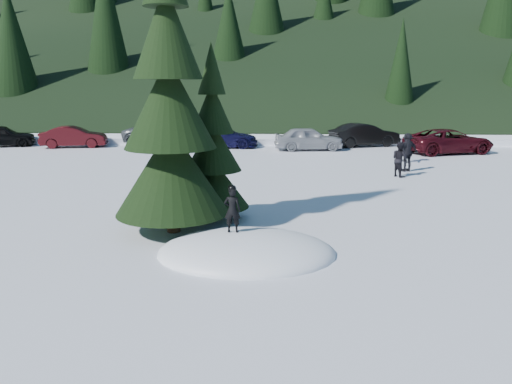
{
  "coord_description": "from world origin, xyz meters",
  "views": [
    {
      "loc": [
        0.67,
        -11.88,
        4.19
      ],
      "look_at": [
        0.16,
        2.19,
        1.1
      ],
      "focal_mm": 35.0,
      "sensor_mm": 36.0,
      "label": 1
    }
  ],
  "objects_px": {
    "adult_2": "(407,148)",
    "car_4": "(309,139)",
    "car_6": "(449,141)",
    "adult_0": "(400,159)",
    "car_1": "(74,137)",
    "adult_1": "(408,152)",
    "car_3": "(221,137)",
    "car_5": "(364,135)",
    "spruce_tall": "(170,115)",
    "spruce_short": "(213,153)",
    "child_skier": "(232,210)",
    "car_0": "(0,136)",
    "car_2": "(164,134)"
  },
  "relations": [
    {
      "from": "adult_2",
      "to": "car_4",
      "type": "xyz_separation_m",
      "value": [
        -4.93,
        4.82,
        -0.03
      ]
    },
    {
      "from": "car_1",
      "to": "car_4",
      "type": "bearing_deg",
      "value": -105.11
    },
    {
      "from": "car_1",
      "to": "car_5",
      "type": "height_order",
      "value": "car_5"
    },
    {
      "from": "car_4",
      "to": "car_6",
      "type": "xyz_separation_m",
      "value": [
        8.39,
        -1.16,
        0.0
      ]
    },
    {
      "from": "car_1",
      "to": "car_3",
      "type": "xyz_separation_m",
      "value": [
        9.72,
        0.34,
        0.02
      ]
    },
    {
      "from": "adult_2",
      "to": "car_3",
      "type": "height_order",
      "value": "adult_2"
    },
    {
      "from": "adult_0",
      "to": "car_5",
      "type": "xyz_separation_m",
      "value": [
        0.34,
        11.08,
        -0.03
      ]
    },
    {
      "from": "adult_0",
      "to": "car_3",
      "type": "bearing_deg",
      "value": 14.82
    },
    {
      "from": "car_0",
      "to": "car_1",
      "type": "distance_m",
      "value": 5.05
    },
    {
      "from": "spruce_tall",
      "to": "car_2",
      "type": "bearing_deg",
      "value": 103.11
    },
    {
      "from": "adult_1",
      "to": "car_5",
      "type": "bearing_deg",
      "value": -112.5
    },
    {
      "from": "spruce_short",
      "to": "car_5",
      "type": "distance_m",
      "value": 20.27
    },
    {
      "from": "car_2",
      "to": "adult_1",
      "type": "bearing_deg",
      "value": -122.24
    },
    {
      "from": "car_0",
      "to": "car_1",
      "type": "bearing_deg",
      "value": -110.84
    },
    {
      "from": "car_5",
      "to": "spruce_tall",
      "type": "bearing_deg",
      "value": 137.48
    },
    {
      "from": "child_skier",
      "to": "car_4",
      "type": "relative_size",
      "value": 0.26
    },
    {
      "from": "car_2",
      "to": "car_4",
      "type": "distance_m",
      "value": 10.16
    },
    {
      "from": "car_0",
      "to": "car_4",
      "type": "bearing_deg",
      "value": -111.96
    },
    {
      "from": "spruce_short",
      "to": "car_1",
      "type": "height_order",
      "value": "spruce_short"
    },
    {
      "from": "car_5",
      "to": "car_1",
      "type": "bearing_deg",
      "value": 74.94
    },
    {
      "from": "car_3",
      "to": "child_skier",
      "type": "bearing_deg",
      "value": -170.8
    },
    {
      "from": "car_5",
      "to": "car_6",
      "type": "distance_m",
      "value": 5.55
    },
    {
      "from": "adult_0",
      "to": "car_0",
      "type": "xyz_separation_m",
      "value": [
        -24.01,
        10.06,
        -0.06
      ]
    },
    {
      "from": "child_skier",
      "to": "car_0",
      "type": "bearing_deg",
      "value": -47.37
    },
    {
      "from": "car_4",
      "to": "car_6",
      "type": "bearing_deg",
      "value": -102.34
    },
    {
      "from": "adult_1",
      "to": "car_6",
      "type": "bearing_deg",
      "value": -147.38
    },
    {
      "from": "car_2",
      "to": "car_1",
      "type": "bearing_deg",
      "value": 110.45
    },
    {
      "from": "car_6",
      "to": "adult_0",
      "type": "bearing_deg",
      "value": 132.07
    },
    {
      "from": "car_5",
      "to": "car_3",
      "type": "bearing_deg",
      "value": 76.39
    },
    {
      "from": "car_0",
      "to": "car_5",
      "type": "relative_size",
      "value": 0.93
    },
    {
      "from": "car_0",
      "to": "car_4",
      "type": "relative_size",
      "value": 1.0
    },
    {
      "from": "car_1",
      "to": "car_3",
      "type": "height_order",
      "value": "car_3"
    },
    {
      "from": "car_0",
      "to": "spruce_short",
      "type": "bearing_deg",
      "value": -156.02
    },
    {
      "from": "car_4",
      "to": "car_5",
      "type": "height_order",
      "value": "car_5"
    },
    {
      "from": "child_skier",
      "to": "adult_1",
      "type": "bearing_deg",
      "value": -119.55
    },
    {
      "from": "spruce_short",
      "to": "car_4",
      "type": "height_order",
      "value": "spruce_short"
    },
    {
      "from": "adult_1",
      "to": "spruce_short",
      "type": "bearing_deg",
      "value": 22.52
    },
    {
      "from": "car_1",
      "to": "car_6",
      "type": "distance_m",
      "value": 23.92
    },
    {
      "from": "adult_0",
      "to": "car_1",
      "type": "height_order",
      "value": "adult_0"
    },
    {
      "from": "spruce_short",
      "to": "car_1",
      "type": "distance_m",
      "value": 20.89
    },
    {
      "from": "car_1",
      "to": "child_skier",
      "type": "bearing_deg",
      "value": -160.91
    },
    {
      "from": "car_3",
      "to": "car_5",
      "type": "height_order",
      "value": "car_5"
    },
    {
      "from": "adult_2",
      "to": "car_5",
      "type": "distance_m",
      "value": 6.95
    },
    {
      "from": "spruce_short",
      "to": "car_4",
      "type": "relative_size",
      "value": 1.24
    },
    {
      "from": "car_2",
      "to": "car_3",
      "type": "xyz_separation_m",
      "value": [
        4.11,
        -1.34,
        -0.04
      ]
    },
    {
      "from": "adult_1",
      "to": "car_3",
      "type": "bearing_deg",
      "value": -66.36
    },
    {
      "from": "adult_1",
      "to": "car_1",
      "type": "height_order",
      "value": "adult_1"
    },
    {
      "from": "adult_0",
      "to": "car_0",
      "type": "height_order",
      "value": "adult_0"
    },
    {
      "from": "spruce_short",
      "to": "adult_0",
      "type": "relative_size",
      "value": 3.36
    },
    {
      "from": "adult_0",
      "to": "adult_2",
      "type": "relative_size",
      "value": 1.03
    }
  ]
}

